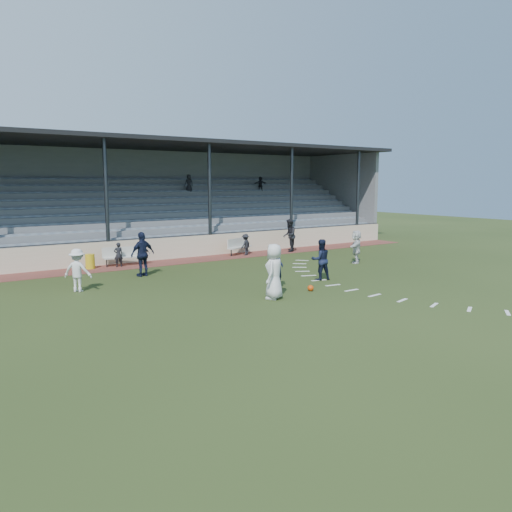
# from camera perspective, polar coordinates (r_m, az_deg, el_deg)

# --- Properties ---
(ground) EXTENTS (90.00, 90.00, 0.00)m
(ground) POSITION_cam_1_polar(r_m,az_deg,el_deg) (18.16, 4.46, -5.01)
(ground) COLOR #293716
(ground) RESTS_ON ground
(cinder_track) EXTENTS (34.00, 2.00, 0.02)m
(cinder_track) POSITION_cam_1_polar(r_m,az_deg,el_deg) (27.00, -9.60, -0.67)
(cinder_track) COLOR brown
(cinder_track) RESTS_ON ground
(retaining_wall) EXTENTS (34.00, 0.18, 1.20)m
(retaining_wall) POSITION_cam_1_polar(r_m,az_deg,el_deg) (27.86, -10.54, 0.81)
(retaining_wall) COLOR beige
(retaining_wall) RESTS_ON ground
(bench_left) EXTENTS (2.03, 0.68, 0.95)m
(bench_left) POSITION_cam_1_polar(r_m,az_deg,el_deg) (26.25, -14.99, 0.17)
(bench_left) COLOR beige
(bench_left) RESTS_ON cinder_track
(bench_right) EXTENTS (2.00, 1.22, 0.95)m
(bench_right) POSITION_cam_1_polar(r_m,az_deg,el_deg) (29.37, -2.02, 1.30)
(bench_right) COLOR beige
(bench_right) RESTS_ON cinder_track
(trash_bin) EXTENTS (0.45, 0.45, 0.72)m
(trash_bin) POSITION_cam_1_polar(r_m,az_deg,el_deg) (25.73, -18.43, -0.59)
(trash_bin) COLOR gold
(trash_bin) RESTS_ON cinder_track
(football) EXTENTS (0.24, 0.24, 0.24)m
(football) POSITION_cam_1_polar(r_m,az_deg,el_deg) (19.63, 6.26, -3.66)
(football) COLOR #CA400B
(football) RESTS_ON ground
(player_white_lead) EXTENTS (1.17, 1.11, 2.02)m
(player_white_lead) POSITION_cam_1_polar(r_m,az_deg,el_deg) (18.09, 2.08, -1.78)
(player_white_lead) COLOR silver
(player_white_lead) RESTS_ON ground
(player_navy_lead) EXTENTS (0.70, 0.66, 1.61)m
(player_navy_lead) POSITION_cam_1_polar(r_m,az_deg,el_deg) (19.95, 2.55, -1.43)
(player_navy_lead) COLOR black
(player_navy_lead) RESTS_ON ground
(player_navy_mid) EXTENTS (1.02, 0.89, 1.78)m
(player_navy_mid) POSITION_cam_1_polar(r_m,az_deg,el_deg) (21.82, 7.40, -0.41)
(player_navy_mid) COLOR black
(player_navy_mid) RESTS_ON ground
(player_white_wing) EXTENTS (1.23, 1.18, 1.68)m
(player_white_wing) POSITION_cam_1_polar(r_m,az_deg,el_deg) (20.47, -19.72, -1.55)
(player_white_wing) COLOR silver
(player_white_wing) RESTS_ON ground
(player_navy_wing) EXTENTS (1.26, 0.72, 2.02)m
(player_navy_wing) POSITION_cam_1_polar(r_m,az_deg,el_deg) (23.05, -12.83, 0.21)
(player_navy_wing) COLOR black
(player_navy_wing) RESTS_ON ground
(player_white_back) EXTENTS (1.57, 1.43, 1.74)m
(player_white_back) POSITION_cam_1_polar(r_m,az_deg,el_deg) (26.74, 11.38, 1.06)
(player_white_back) COLOR silver
(player_white_back) RESTS_ON ground
(official) EXTENTS (1.21, 1.23, 2.00)m
(official) POSITION_cam_1_polar(r_m,az_deg,el_deg) (30.53, 3.83, 2.37)
(official) COLOR black
(official) RESTS_ON cinder_track
(sub_left_near) EXTENTS (0.47, 0.33, 1.23)m
(sub_left_near) POSITION_cam_1_polar(r_m,az_deg,el_deg) (25.85, -15.45, 0.14)
(sub_left_near) COLOR black
(sub_left_near) RESTS_ON cinder_track
(sub_left_far) EXTENTS (0.68, 0.41, 1.08)m
(sub_left_far) POSITION_cam_1_polar(r_m,az_deg,el_deg) (26.32, -12.72, 0.22)
(sub_left_far) COLOR black
(sub_left_far) RESTS_ON cinder_track
(sub_right) EXTENTS (0.92, 0.75, 1.24)m
(sub_right) POSITION_cam_1_polar(r_m,az_deg,el_deg) (28.99, -1.21, 1.32)
(sub_right) COLOR black
(sub_right) RESTS_ON cinder_track
(grandstand) EXTENTS (34.60, 9.00, 6.61)m
(grandstand) POSITION_cam_1_polar(r_m,az_deg,el_deg) (32.07, -14.02, 4.55)
(grandstand) COLOR slate
(grandstand) RESTS_ON ground
(penalty_arc) EXTENTS (3.89, 14.63, 0.01)m
(penalty_arc) POSITION_cam_1_polar(r_m,az_deg,el_deg) (20.93, 13.32, -3.41)
(penalty_arc) COLOR silver
(penalty_arc) RESTS_ON ground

